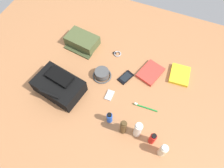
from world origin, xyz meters
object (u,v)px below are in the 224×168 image
object	(u,v)px
toothpaste_tube	(138,130)
wristwatch	(117,54)
sunscreen_spray	(152,139)
lotion_bottle	(163,150)
toiletry_pouch	(82,41)
travel_guidebook	(150,73)
cologne_bottle	(123,127)
paperback_novel	(180,75)
deodorant_spray	(110,118)
cell_phone	(126,77)
bucket_hat	(102,74)
backpack	(59,86)
toothbrush	(144,107)
media_player	(109,95)

from	to	relation	value
toothpaste_tube	wristwatch	bearing A→B (deg)	-57.05
toothpaste_tube	sunscreen_spray	bearing A→B (deg)	173.71
lotion_bottle	toiletry_pouch	bearing A→B (deg)	-35.28
lotion_bottle	travel_guidebook	distance (m)	0.62
lotion_bottle	cologne_bottle	size ratio (longest dim) A/B	0.87
lotion_bottle	paperback_novel	bearing A→B (deg)	-87.55
paperback_novel	deodorant_spray	bearing A→B (deg)	56.55
paperback_novel	cell_phone	size ratio (longest dim) A/B	1.38
toothpaste_tube	deodorant_spray	world-z (taller)	toothpaste_tube
lotion_bottle	travel_guidebook	xyz separation A→B (m)	(0.25, -0.57, -0.06)
paperback_novel	travel_guidebook	xyz separation A→B (m)	(0.22, 0.07, -0.00)
paperback_novel	toothpaste_tube	bearing A→B (deg)	74.30
toiletry_pouch	bucket_hat	world-z (taller)	toiletry_pouch
toiletry_pouch	cell_phone	distance (m)	0.51
toothpaste_tube	cell_phone	distance (m)	0.46
backpack	travel_guidebook	distance (m)	0.72
paperback_novel	toothbrush	bearing A→B (deg)	64.78
toothpaste_tube	cell_phone	world-z (taller)	toothpaste_tube
cell_phone	cologne_bottle	bearing A→B (deg)	108.01
cologne_bottle	toothbrush	xyz separation A→B (m)	(-0.08, -0.22, -0.07)
bucket_hat	toothbrush	world-z (taller)	bucket_hat
travel_guidebook	cell_phone	distance (m)	0.20
cologne_bottle	deodorant_spray	world-z (taller)	cologne_bottle
cell_phone	sunscreen_spray	bearing A→B (deg)	129.65
deodorant_spray	wristwatch	world-z (taller)	deodorant_spray
backpack	toothbrush	world-z (taller)	backpack
backpack	toothpaste_tube	distance (m)	0.66
toothpaste_tube	media_player	xyz separation A→B (m)	(0.29, -0.20, -0.08)
toiletry_pouch	toothpaste_tube	world-z (taller)	toothpaste_tube
toothpaste_tube	travel_guidebook	world-z (taller)	toothpaste_tube
bucket_hat	cell_phone	distance (m)	0.19
deodorant_spray	media_player	world-z (taller)	deodorant_spray
sunscreen_spray	toothbrush	bearing A→B (deg)	-61.07
bucket_hat	cell_phone	xyz separation A→B (m)	(-0.18, -0.06, -0.02)
toothpaste_tube	travel_guidebook	bearing A→B (deg)	-83.32
backpack	sunscreen_spray	xyz separation A→B (m)	(-0.76, 0.11, -0.00)
toothpaste_tube	media_player	world-z (taller)	toothpaste_tube
media_player	wristwatch	bearing A→B (deg)	-76.40
toiletry_pouch	media_player	distance (m)	0.56
bucket_hat	travel_guidebook	bearing A→B (deg)	-153.65
cologne_bottle	travel_guidebook	xyz separation A→B (m)	(-0.03, -0.53, -0.07)
sunscreen_spray	travel_guidebook	distance (m)	0.55
travel_guidebook	media_player	size ratio (longest dim) A/B	2.81
cologne_bottle	wristwatch	xyz separation A→B (m)	(0.29, -0.60, -0.07)
bucket_hat	sunscreen_spray	xyz separation A→B (m)	(-0.52, 0.35, 0.03)
lotion_bottle	sunscreen_spray	bearing A→B (deg)	-30.32
backpack	cell_phone	distance (m)	0.52
toiletry_pouch	wristwatch	distance (m)	0.32
toiletry_pouch	toothbrush	world-z (taller)	toiletry_pouch
lotion_bottle	toothbrush	size ratio (longest dim) A/B	0.79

